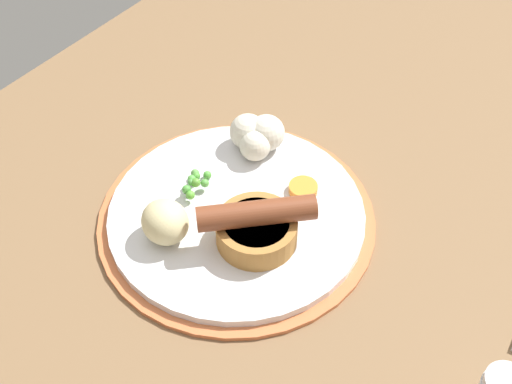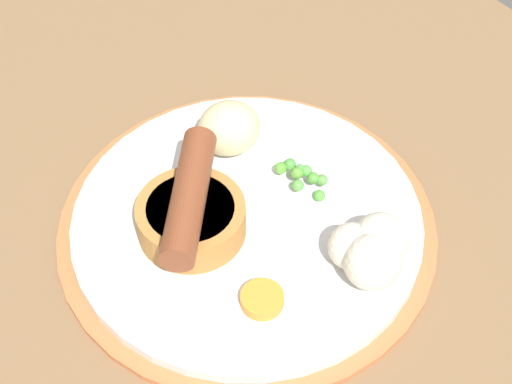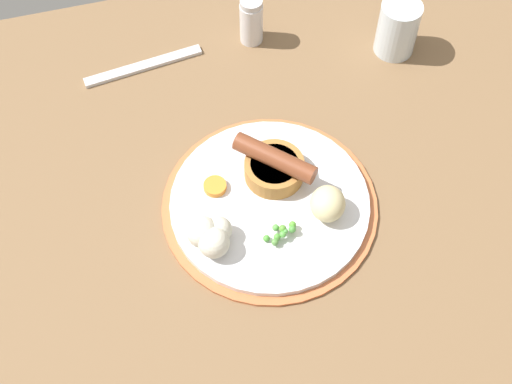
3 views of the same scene
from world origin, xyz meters
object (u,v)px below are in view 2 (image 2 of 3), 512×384
Objects in this scene: dinner_plate at (247,226)px; pea_pile at (303,176)px; carrot_slice_0 at (257,303)px; sausage_pudding at (189,213)px; potato_chunk_1 at (229,128)px; cauliflower_floret at (370,250)px.

dinner_plate is 5.68cm from pea_pile.
carrot_slice_0 is at bearing -56.61° from pea_pile.
sausage_pudding is 3.24× the size of carrot_slice_0.
dinner_plate is 2.91× the size of sausage_pudding.
potato_chunk_1 is at bearing 151.96° from dinner_plate.
pea_pile is (1.72, 9.30, -1.10)cm from sausage_pudding.
cauliflower_floret is 8.62cm from carrot_slice_0.
cauliflower_floret is at bearing 74.11° from carrot_slice_0.
pea_pile is 1.50× the size of carrot_slice_0.
sausage_pudding is 1.98× the size of potato_chunk_1.
dinner_plate is 5.18cm from sausage_pudding.
cauliflower_floret is at bearing -9.41° from pea_pile.
sausage_pudding is (-1.67, -3.93, 2.94)cm from dinner_plate.
carrot_slice_0 is (6.38, -4.23, 1.27)cm from dinner_plate.
potato_chunk_1 is 1.64× the size of carrot_slice_0.
sausage_pudding is 1.69× the size of cauliflower_floret.
carrot_slice_0 is (-2.33, -8.17, -1.49)cm from cauliflower_floret.
dinner_plate is 6.27× the size of pea_pile.
pea_pile is at bearing 15.85° from potato_chunk_1.
cauliflower_floret is (8.65, -1.43, 0.92)cm from pea_pile.
cauliflower_floret is at bearing 24.35° from dinner_plate.
potato_chunk_1 is at bearing -178.34° from cauliflower_floret.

